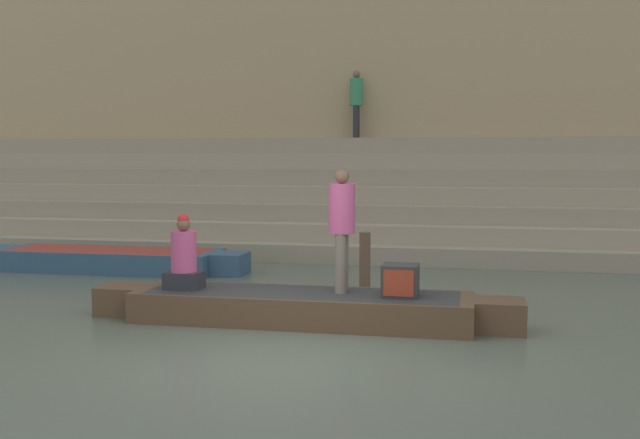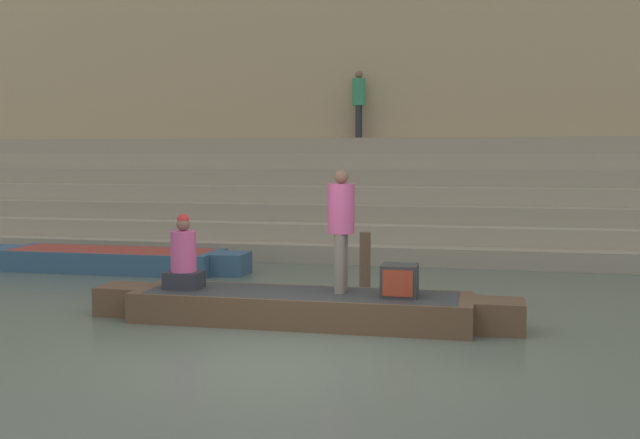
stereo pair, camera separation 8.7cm
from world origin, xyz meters
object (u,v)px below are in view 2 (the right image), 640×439
at_px(person_standing, 341,222).
at_px(person_on_steps, 359,99).
at_px(rowboat_main, 301,306).
at_px(person_rowing, 184,259).
at_px(mooring_post, 365,266).
at_px(tv_set, 400,281).
at_px(moored_boat_shore, 112,259).

bearing_deg(person_standing, person_on_steps, 88.77).
height_order(rowboat_main, person_standing, person_standing).
relative_size(person_rowing, mooring_post, 0.98).
height_order(person_rowing, tv_set, person_rowing).
bearing_deg(person_rowing, person_standing, 16.97).
bearing_deg(moored_boat_shore, mooring_post, -15.09).
bearing_deg(rowboat_main, person_standing, 13.20).
height_order(mooring_post, person_on_steps, person_on_steps).
height_order(rowboat_main, moored_boat_shore, moored_boat_shore).
bearing_deg(person_on_steps, person_rowing, 173.93).
xyz_separation_m(person_standing, moored_boat_shore, (-5.32, 3.59, -1.15)).
bearing_deg(person_rowing, person_on_steps, 96.36).
xyz_separation_m(rowboat_main, person_rowing, (-1.69, -0.03, 0.61)).
bearing_deg(moored_boat_shore, rowboat_main, -32.43).
xyz_separation_m(person_rowing, person_on_steps, (0.98, 9.09, 2.87)).
height_order(tv_set, moored_boat_shore, tv_set).
relative_size(moored_boat_shore, person_on_steps, 3.33).
relative_size(person_rowing, moored_boat_shore, 0.19).
bearing_deg(tv_set, rowboat_main, 173.30).
height_order(tv_set, mooring_post, mooring_post).
height_order(person_rowing, mooring_post, person_rowing).
distance_m(mooring_post, person_on_steps, 8.11).
bearing_deg(tv_set, mooring_post, 107.01).
height_order(person_standing, person_rowing, person_standing).
distance_m(rowboat_main, person_rowing, 1.80).
xyz_separation_m(person_rowing, moored_boat_shore, (-3.10, 3.77, -0.60)).
distance_m(person_standing, moored_boat_shore, 6.52).
distance_m(person_standing, tv_set, 1.12).
distance_m(person_rowing, tv_set, 3.04).
xyz_separation_m(rowboat_main, person_standing, (0.53, 0.14, 1.15)).
height_order(rowboat_main, person_on_steps, person_on_steps).
relative_size(rowboat_main, moored_boat_shore, 1.06).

